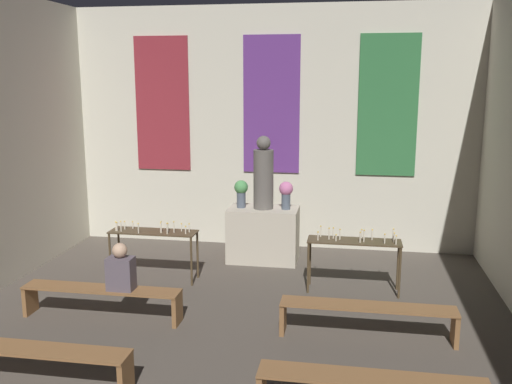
{
  "coord_description": "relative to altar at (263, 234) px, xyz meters",
  "views": [
    {
      "loc": [
        1.56,
        -1.63,
        3.33
      ],
      "look_at": [
        0.0,
        7.52,
        1.44
      ],
      "focal_mm": 40.0,
      "sensor_mm": 36.0,
      "label": 1
    }
  ],
  "objects": [
    {
      "name": "candle_rack_right",
      "position": [
        1.64,
        -1.3,
        0.23
      ],
      "size": [
        1.45,
        0.43,
        1.03
      ],
      "color": "#473823",
      "rests_on": "ground_plane"
    },
    {
      "name": "pew_back_left",
      "position": [
        -1.82,
        -2.93,
        -0.16
      ],
      "size": [
        2.24,
        0.36,
        0.45
      ],
      "color": "brown",
      "rests_on": "ground_plane"
    },
    {
      "name": "flower_vase_right",
      "position": [
        0.41,
        0.0,
        0.79
      ],
      "size": [
        0.25,
        0.25,
        0.5
      ],
      "color": "#4C5666",
      "rests_on": "altar"
    },
    {
      "name": "candle_rack_left",
      "position": [
        -1.63,
        -1.3,
        0.23
      ],
      "size": [
        1.45,
        0.43,
        1.03
      ],
      "color": "#473823",
      "rests_on": "ground_plane"
    },
    {
      "name": "person_seated",
      "position": [
        -1.52,
        -2.93,
        0.24
      ],
      "size": [
        0.36,
        0.24,
        0.66
      ],
      "color": "#564C56",
      "rests_on": "pew_back_left"
    },
    {
      "name": "flower_vase_left",
      "position": [
        -0.41,
        0.0,
        0.79
      ],
      "size": [
        0.25,
        0.25,
        0.5
      ],
      "color": "#4C5666",
      "rests_on": "altar"
    },
    {
      "name": "statue",
      "position": [
        0.0,
        0.0,
        1.09
      ],
      "size": [
        0.36,
        0.36,
        1.32
      ],
      "color": "#5B5651",
      "rests_on": "altar"
    },
    {
      "name": "wall_back",
      "position": [
        0.0,
        1.03,
        1.86
      ],
      "size": [
        8.02,
        0.16,
        4.66
      ],
      "color": "beige",
      "rests_on": "ground_plane"
    },
    {
      "name": "altar",
      "position": [
        0.0,
        0.0,
        0.0
      ],
      "size": [
        1.26,
        0.76,
        0.98
      ],
      "color": "#BCB29E",
      "rests_on": "ground_plane"
    },
    {
      "name": "pew_second_left",
      "position": [
        -1.82,
        -4.74,
        -0.16
      ],
      "size": [
        2.24,
        0.36,
        0.45
      ],
      "color": "brown",
      "rests_on": "ground_plane"
    },
    {
      "name": "pew_back_right",
      "position": [
        1.82,
        -2.93,
        -0.16
      ],
      "size": [
        2.24,
        0.36,
        0.45
      ],
      "color": "brown",
      "rests_on": "ground_plane"
    }
  ]
}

